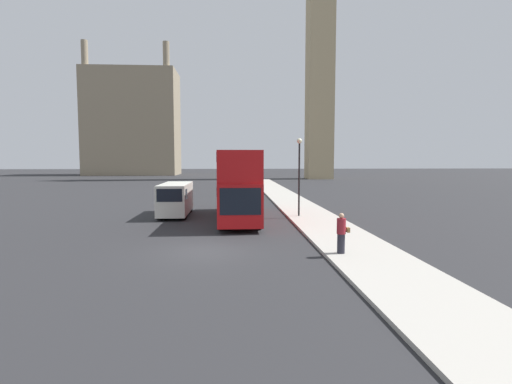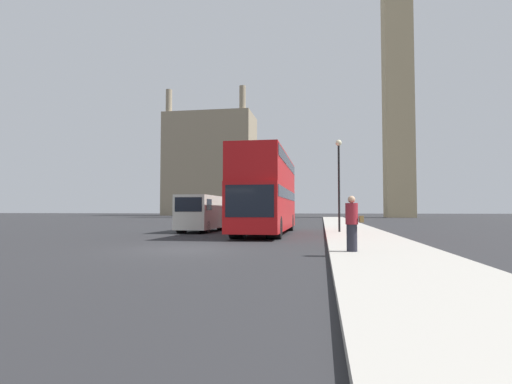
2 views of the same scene
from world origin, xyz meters
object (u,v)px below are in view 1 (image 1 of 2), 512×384
(red_double_decker_bus, at_px, (238,182))
(street_lamp, at_px, (299,165))
(pedestrian, at_px, (341,233))
(clock_tower, at_px, (321,2))
(white_van, at_px, (175,199))

(red_double_decker_bus, distance_m, street_lamp, 4.35)
(pedestrian, bearing_deg, clock_tower, 78.38)
(white_van, relative_size, pedestrian, 3.42)
(red_double_decker_bus, distance_m, pedestrian, 11.58)
(pedestrian, height_order, street_lamp, street_lamp)
(clock_tower, relative_size, pedestrian, 41.24)
(pedestrian, bearing_deg, red_double_decker_bus, 110.89)
(red_double_decker_bus, bearing_deg, pedestrian, -69.11)
(red_double_decker_bus, bearing_deg, white_van, 157.42)
(street_lamp, bearing_deg, red_double_decker_bus, -175.67)
(white_van, relative_size, street_lamp, 1.08)
(red_double_decker_bus, relative_size, pedestrian, 6.74)
(white_van, distance_m, pedestrian, 15.23)
(red_double_decker_bus, xyz_separation_m, pedestrian, (4.09, -10.72, -1.55))
(clock_tower, bearing_deg, street_lamp, -103.78)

